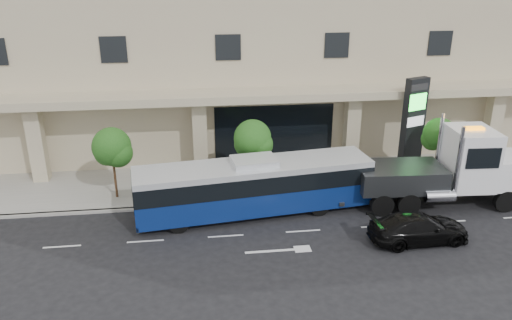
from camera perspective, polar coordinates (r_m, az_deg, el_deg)
The scene contains 11 objects.
ground at distance 27.38m, azimuth 4.72°, elevation -6.57°, with size 120.00×120.00×0.00m, color black.
sidewalk at distance 31.76m, azimuth 2.90°, elevation -2.26°, with size 120.00×6.00×0.15m, color gray.
curb at distance 29.09m, azimuth 3.93°, elevation -4.61°, with size 120.00×0.30×0.15m, color gray.
convention_center at distance 39.50m, azimuth 0.42°, elevation 17.28°, with size 60.00×17.60×20.00m.
tree_left at distance 29.26m, azimuth -16.09°, elevation 1.18°, with size 2.27×2.20×4.22m.
tree_mid at distance 29.02m, azimuth -0.35°, elevation 2.19°, with size 2.28×2.20×4.38m.
tree_right at distance 32.48m, azimuth 20.25°, elevation 2.53°, with size 2.10×2.00×4.04m.
city_bus at distance 27.04m, azimuth -0.23°, elevation -2.96°, with size 13.06×4.28×3.25m.
tow_truck at distance 30.05m, azimuth 21.33°, elevation -1.09°, with size 11.04×3.25×5.02m.
black_sedan at distance 26.06m, azimuth 18.10°, elevation -7.40°, with size 2.02×4.96×1.44m, color black.
signage_pylon at distance 33.20m, azimuth 17.49°, elevation 3.76°, with size 1.64×1.08×6.22m.
Camera 1 is at (-5.29, -23.62, 12.80)m, focal length 35.00 mm.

